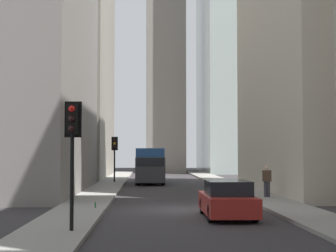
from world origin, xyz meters
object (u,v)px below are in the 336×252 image
at_px(traffic_light_midblock, 115,149).
at_px(pedestrian, 267,180).
at_px(delivery_truck, 150,166).
at_px(sedan_red, 227,200).
at_px(discarded_bottle, 95,205).
at_px(traffic_light_foreground, 72,135).

bearing_deg(traffic_light_midblock, pedestrian, -149.75).
bearing_deg(delivery_truck, traffic_light_midblock, 81.16).
height_order(sedan_red, discarded_bottle, sedan_red).
distance_m(traffic_light_midblock, pedestrian, 17.89).
bearing_deg(discarded_bottle, sedan_red, -116.66).
bearing_deg(pedestrian, traffic_light_foreground, 144.32).
height_order(delivery_truck, sedan_red, delivery_truck).
distance_m(delivery_truck, pedestrian, 16.13).
height_order(delivery_truck, pedestrian, delivery_truck).
bearing_deg(delivery_truck, pedestrian, -157.81).
height_order(traffic_light_foreground, pedestrian, traffic_light_foreground).
xyz_separation_m(traffic_light_foreground, traffic_light_midblock, (27.37, 0.36, -0.18)).
bearing_deg(delivery_truck, sedan_red, -173.00).
distance_m(delivery_truck, traffic_light_midblock, 3.21).
bearing_deg(traffic_light_midblock, sedan_red, -166.28).
height_order(traffic_light_foreground, discarded_bottle, traffic_light_foreground).
relative_size(traffic_light_foreground, discarded_bottle, 14.42).
distance_m(delivery_truck, discarded_bottle, 20.36).
distance_m(sedan_red, discarded_bottle, 5.89).
bearing_deg(traffic_light_midblock, discarded_bottle, -178.81).
bearing_deg(traffic_light_foreground, discarded_bottle, -0.56).
bearing_deg(sedan_red, pedestrian, -22.67).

